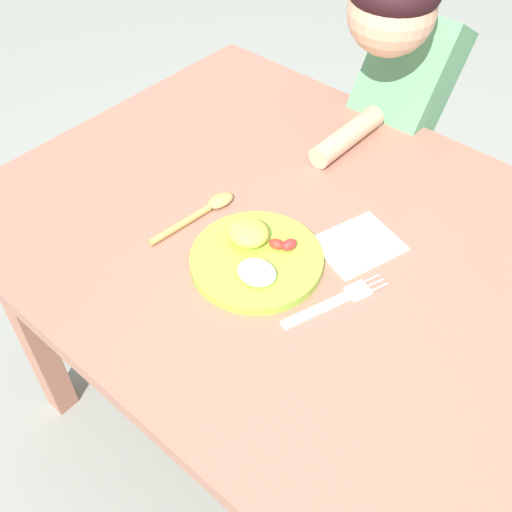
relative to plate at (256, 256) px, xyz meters
name	(u,v)px	position (x,y,z in m)	size (l,w,h in m)	color
ground_plane	(292,427)	(0.03, 0.11, -0.71)	(8.00, 8.00, 0.00)	gray
dining_table	(306,271)	(0.03, 0.11, -0.10)	(1.21, 0.88, 0.70)	#9F6955
plate	(256,256)	(0.00, 0.00, 0.00)	(0.23, 0.23, 0.06)	#97C13C
fork	(334,302)	(0.16, 0.02, -0.01)	(0.08, 0.20, 0.01)	silver
spoon	(203,211)	(-0.16, 0.03, -0.01)	(0.04, 0.20, 0.02)	tan
person	(392,142)	(-0.08, 0.59, -0.12)	(0.18, 0.46, 1.04)	#37536A
napkin	(358,245)	(0.11, 0.15, -0.01)	(0.11, 0.14, 0.00)	white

